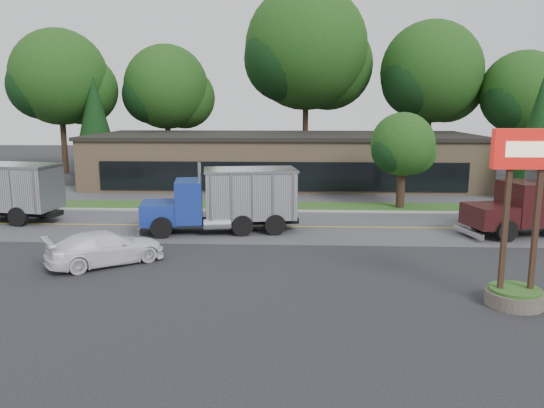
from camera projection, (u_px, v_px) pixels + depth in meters
The scene contains 18 objects.
ground at pixel (218, 277), 20.93m from camera, with size 140.00×140.00×0.00m, color #313136.
road at pixel (241, 226), 29.77m from camera, with size 60.00×8.00×0.02m, color #56565B.
center_line at pixel (241, 226), 29.77m from camera, with size 60.00×0.12×0.01m, color gold.
curb at pixel (248, 212), 33.89m from camera, with size 60.00×0.30×0.12m, color #9E9E99.
grass_verge at pixel (250, 206), 35.66m from camera, with size 60.00×3.40×0.03m, color #1F4D1A.
far_parking at pixel (256, 194), 40.57m from camera, with size 60.00×7.00×0.02m, color #56565B.
strip_mall at pixel (284, 160), 46.01m from camera, with size 32.00×12.00×4.00m, color #9D8060.
bilo_sign at pixel (519, 247), 17.64m from camera, with size 2.20×1.90×5.95m.
tree_far_a at pixel (62, 82), 51.71m from camera, with size 9.85×9.27×14.05m.
tree_far_b at pixel (168, 91), 53.38m from camera, with size 8.93×8.41×12.74m.
tree_far_c at pixel (308, 54), 52.16m from camera, with size 12.82×12.07×18.29m.
tree_far_d at pixel (432, 77), 51.04m from camera, with size 10.33×9.72×14.73m.
tree_far_e at pixel (524, 97), 49.05m from camera, with size 8.21×7.73×11.71m.
evergreen_left at pixel (95, 119), 50.11m from camera, with size 4.34×4.34×9.86m.
evergreen_right at pixel (539, 133), 36.85m from camera, with size 3.85×3.85×8.75m.
tree_verge at pixel (403, 147), 34.54m from camera, with size 4.40×4.14×6.28m.
dump_truck_blue at pixel (229, 198), 28.23m from camera, with size 8.46×3.83×3.36m.
rally_car at pixel (106, 248), 22.55m from camera, with size 2.00×4.91×1.43m, color white.
Camera 1 is at (3.05, -19.93, 6.66)m, focal length 35.00 mm.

